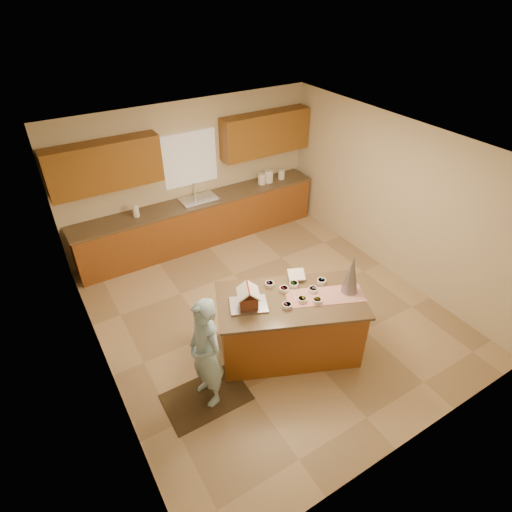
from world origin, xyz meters
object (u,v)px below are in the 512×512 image
island_base (289,326)px  boy (206,354)px  tinsel_tree (351,274)px  gingerbread_house (248,298)px

island_base → boy: size_ratio=1.20×
tinsel_tree → gingerbread_house: size_ratio=1.51×
tinsel_tree → boy: 2.14m
tinsel_tree → gingerbread_house: 1.40m
island_base → gingerbread_house: bearing=-174.8°
island_base → tinsel_tree: (0.77, -0.27, 0.79)m
gingerbread_house → island_base: bearing=-18.0°
boy → gingerbread_house: 0.89m
tinsel_tree → gingerbread_house: bearing=161.1°
boy → gingerbread_house: size_ratio=4.10×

